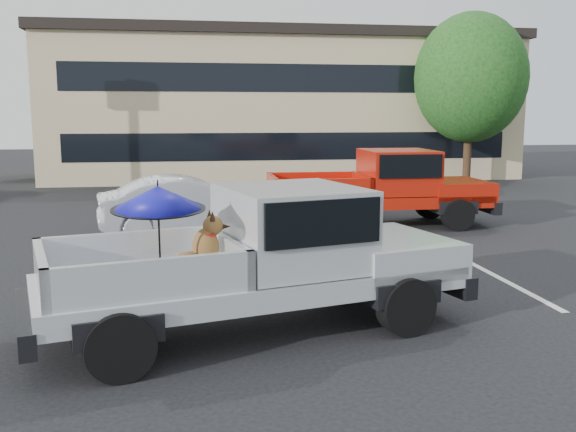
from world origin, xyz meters
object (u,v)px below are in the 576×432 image
tree_back (347,82)px  red_pickup (391,185)px  silver_pickup (275,250)px  silver_sedan (189,205)px  tree_right (471,78)px

tree_back → red_pickup: 17.77m
silver_pickup → silver_sedan: bearing=84.5°
silver_pickup → tree_back: bearing=59.3°
silver_pickup → red_pickup: 8.34m
tree_back → silver_pickup: tree_back is taller
silver_pickup → silver_sedan: silver_pickup is taller
silver_pickup → silver_sedan: 7.07m
red_pickup → silver_sedan: bearing=-175.3°
tree_back → silver_pickup: 25.73m
red_pickup → silver_pickup: bearing=-117.7°
red_pickup → tree_right: bearing=56.5°
red_pickup → silver_sedan: size_ratio=1.41×
tree_back → silver_sedan: (-8.27, -17.50, -3.73)m
tree_right → red_pickup: (-6.22, -9.15, -3.16)m
tree_right → red_pickup: tree_right is taller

